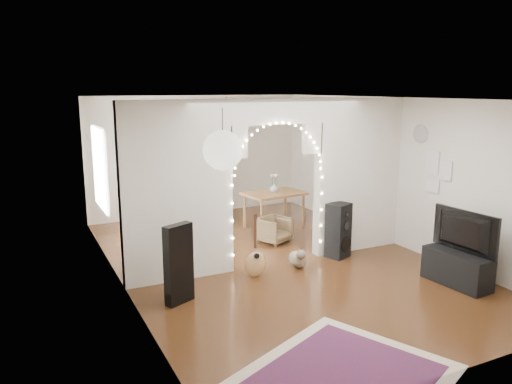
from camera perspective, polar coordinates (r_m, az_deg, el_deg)
name	(u,v)px	position (r m, az deg, el deg)	size (l,w,h in m)	color
floor	(275,262)	(8.46, 2.16, -7.97)	(7.50, 7.50, 0.00)	black
ceiling	(276,98)	(7.96, 2.32, 10.64)	(5.00, 7.50, 0.02)	white
wall_back	(198,155)	(11.50, -6.69, 4.18)	(5.00, 0.02, 2.70)	silver
wall_front	(460,248)	(5.22, 22.28, -5.95)	(5.00, 0.02, 2.70)	silver
wall_left	(119,197)	(7.28, -15.36, -0.60)	(0.02, 7.50, 2.70)	silver
wall_right	(395,172)	(9.53, 15.59, 2.25)	(0.02, 7.50, 2.70)	silver
divider_wall	(275,178)	(8.09, 2.24, 1.57)	(5.00, 0.20, 2.70)	silver
fairy_lights	(279,172)	(7.96, 2.69, 2.31)	(1.64, 0.04, 1.60)	#FFEABF
window	(100,169)	(9.01, -17.43, 2.57)	(0.04, 1.20, 1.40)	white
wall_clock	(421,134)	(8.99, 18.30, 6.36)	(0.31, 0.31, 0.03)	white
picture_frames	(436,172)	(8.79, 19.86, 2.19)	(0.02, 0.50, 0.70)	white
paper_lantern	(223,150)	(5.01, -3.82, 4.77)	(0.40, 0.40, 0.40)	white
ceiling_fan	(227,112)	(9.78, -3.35, 9.09)	(1.10, 1.10, 0.30)	#B28E3B
guitar_case	(179,264)	(6.82, -8.84, -8.14)	(0.42, 0.14, 1.10)	black
acoustic_guitar	(255,254)	(7.68, -0.11, -7.10)	(0.36, 0.17, 0.85)	#B57B48
tabby_cat	(298,259)	(8.18, 4.78, -7.60)	(0.28, 0.56, 0.37)	brown
floor_speaker	(338,231)	(8.67, 9.39, -4.36)	(0.46, 0.43, 0.95)	black
media_console	(457,268)	(8.01, 21.98, -8.10)	(0.40, 1.00, 0.50)	black
tv	(460,232)	(7.85, 22.29, -4.25)	(1.07, 0.14, 0.62)	black
bookcase	(182,181)	(11.20, -8.50, 1.30)	(1.65, 0.42, 1.69)	tan
dining_table	(274,196)	(10.28, 2.09, -0.44)	(1.28, 0.93, 0.76)	brown
flower_vase	(274,188)	(10.25, 2.09, 0.48)	(0.18, 0.18, 0.19)	white
dining_chair_left	(186,219)	(10.11, -7.97, -3.13)	(0.59, 0.61, 0.55)	brown
dining_chair_right	(274,230)	(9.41, 2.08, -4.35)	(0.52, 0.54, 0.49)	brown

